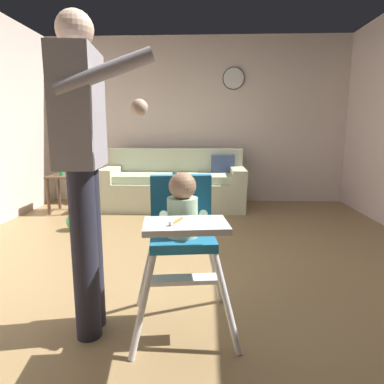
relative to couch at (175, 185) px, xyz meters
The scene contains 9 objects.
ground 2.46m from the couch, 83.23° to the right, with size 6.29×7.41×0.10m, color #99794D.
wall_far 1.12m from the couch, 61.09° to the left, with size 5.49×0.06×2.56m, color beige.
couch is the anchor object (origin of this frame).
high_chair 3.20m from the couch, 83.91° to the right, with size 0.68×0.78×0.94m.
adult_standing 3.29m from the couch, 93.33° to the right, with size 0.55×0.50×1.74m.
toy_ball 1.64m from the couch, 130.00° to the right, with size 0.21×0.21×0.21m, color green.
side_table 1.56m from the couch, 165.97° to the right, with size 0.40×0.40×0.52m.
sippy_cup 1.61m from the couch, 166.29° to the right, with size 0.07×0.07×0.10m, color green.
wall_clock 1.87m from the couch, 28.70° to the left, with size 0.34×0.04×0.34m.
Camera 1 is at (0.19, -2.60, 1.16)m, focal length 32.02 mm.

